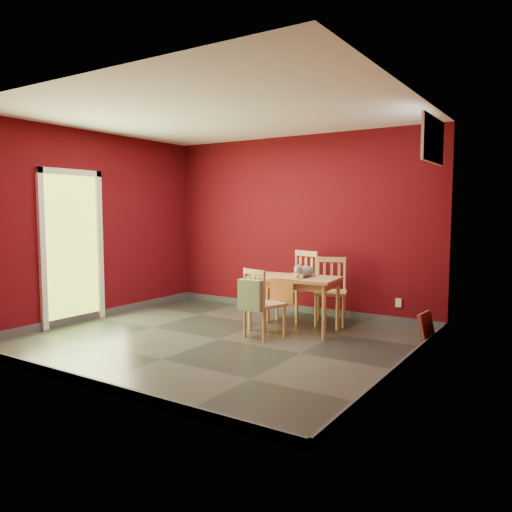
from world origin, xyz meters
The scene contains 13 objects.
ground centered at (0.00, 0.00, 0.00)m, with size 4.50×4.50×0.00m, color #2D342D.
room_shell centered at (0.00, 0.00, 0.05)m, with size 4.50×4.50×4.50m.
doorway centered at (-2.23, -0.40, 1.12)m, with size 0.06×1.01×2.13m.
window centered at (2.23, 1.00, 2.35)m, with size 0.05×0.90×0.50m.
outlet_plate centered at (1.60, 1.99, 0.30)m, with size 0.08×0.01×0.12m, color silver.
dining_table centered at (0.55, 0.91, 0.62)m, with size 1.20×0.77×0.71m.
table_runner centered at (0.55, 0.80, 0.66)m, with size 0.38×0.69×0.33m.
chair_far_left centered at (0.29, 1.54, 0.51)m, with size 0.57×0.57×0.99m.
chair_far_right centered at (0.79, 1.54, 0.47)m, with size 0.55×0.55×0.92m.
chair_near centered at (0.41, 0.34, 0.44)m, with size 0.50×0.50×0.87m.
tote_bag centered at (0.38, 0.14, 0.56)m, with size 0.31×0.19×0.44m.
cat centered at (0.67, 0.96, 0.81)m, with size 0.21×0.41×0.20m, color slate, non-canonical shape.
picture_frame centered at (2.19, 1.15, 0.19)m, with size 0.15×0.38×0.38m.
Camera 1 is at (3.63, -4.78, 1.57)m, focal length 35.00 mm.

